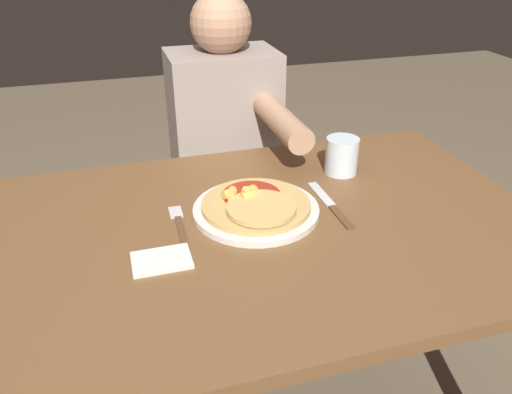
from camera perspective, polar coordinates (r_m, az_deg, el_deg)
dining_table at (r=1.13m, az=-0.52°, el=-7.89°), size 1.29×0.79×0.73m
plate at (r=1.11m, az=0.00°, el=-1.49°), size 0.28×0.28×0.01m
pizza at (r=1.10m, az=-0.01°, el=-0.80°), size 0.24×0.24×0.04m
fork at (r=1.08m, az=-8.77°, el=-3.07°), size 0.03×0.18×0.00m
knife at (r=1.15m, az=8.54°, el=-0.90°), size 0.02×0.22×0.00m
drinking_glass at (r=1.29m, az=9.77°, el=4.68°), size 0.08×0.08×0.09m
napkin at (r=0.97m, az=-10.73°, el=-7.11°), size 0.11×0.08×0.01m
person_diner at (r=1.61m, az=-3.42°, el=5.24°), size 0.32×0.52×1.14m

